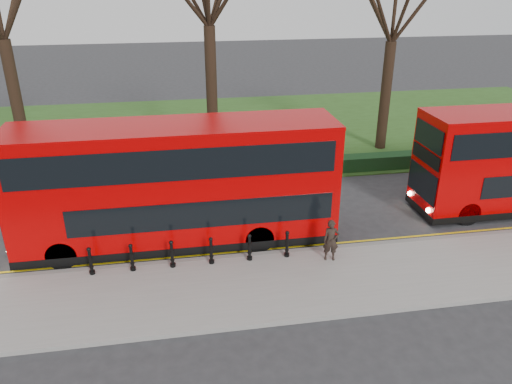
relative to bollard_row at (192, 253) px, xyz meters
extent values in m
plane|color=#28282B|center=(-0.18, 1.35, -0.65)|extent=(120.00, 120.00, 0.00)
cube|color=gray|center=(-0.18, -1.65, -0.57)|extent=(60.00, 4.00, 0.15)
cube|color=slate|center=(-0.18, 0.35, -0.57)|extent=(60.00, 0.25, 0.16)
cube|color=#284818|center=(-0.18, 16.35, -0.62)|extent=(60.00, 18.00, 0.06)
cube|color=black|center=(-0.18, 8.15, -0.25)|extent=(60.00, 0.90, 0.80)
cube|color=yellow|center=(-0.18, 0.65, -0.64)|extent=(60.00, 0.10, 0.01)
cube|color=yellow|center=(-0.18, 0.85, -0.64)|extent=(60.00, 0.10, 0.01)
cylinder|color=black|center=(-8.18, 11.35, 2.73)|extent=(0.60, 0.60, 6.75)
cylinder|color=black|center=(1.82, 11.35, 2.96)|extent=(0.60, 0.60, 7.22)
cylinder|color=black|center=(11.82, 11.35, 2.46)|extent=(0.60, 0.60, 6.21)
cylinder|color=black|center=(-3.47, 0.00, 0.00)|extent=(0.15, 0.15, 1.00)
cylinder|color=black|center=(-2.08, 0.00, 0.00)|extent=(0.15, 0.15, 1.00)
cylinder|color=black|center=(-0.69, 0.00, 0.00)|extent=(0.15, 0.15, 1.00)
cylinder|color=black|center=(0.69, 0.00, 0.00)|extent=(0.15, 0.15, 1.00)
cylinder|color=black|center=(2.08, 0.00, 0.00)|extent=(0.15, 0.15, 1.00)
cylinder|color=black|center=(3.47, 0.00, 0.00)|extent=(0.15, 0.15, 1.00)
cube|color=#AB0001|center=(-0.35, 2.01, 1.93)|extent=(11.96, 2.72, 4.40)
cube|color=black|center=(-0.35, 2.01, -0.32)|extent=(11.98, 2.74, 0.33)
cube|color=black|center=(0.52, 0.64, 1.14)|extent=(9.57, 0.04, 1.03)
cube|color=black|center=(-0.35, 0.64, 3.10)|extent=(11.31, 0.04, 1.14)
cube|color=black|center=(-6.35, 2.01, 2.29)|extent=(0.06, 2.39, 0.60)
cylinder|color=black|center=(-4.59, 0.82, -0.11)|extent=(1.09, 0.33, 1.09)
cylinder|color=black|center=(-4.59, 3.21, -0.11)|extent=(1.09, 0.33, 1.09)
cylinder|color=black|center=(2.59, 0.82, -0.11)|extent=(1.09, 0.33, 1.09)
cylinder|color=black|center=(2.59, 3.21, -0.11)|extent=(1.09, 0.33, 1.09)
cube|color=black|center=(9.94, 2.60, 2.10)|extent=(0.06, 2.24, 0.56)
cylinder|color=black|center=(11.60, 1.48, -0.14)|extent=(1.02, 0.31, 1.02)
cylinder|color=black|center=(11.60, 3.72, -0.14)|extent=(1.02, 0.31, 1.02)
imported|color=black|center=(4.99, -0.47, 0.28)|extent=(0.63, 0.47, 1.57)
camera|label=1|loc=(-0.31, -15.46, 9.24)|focal=35.00mm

